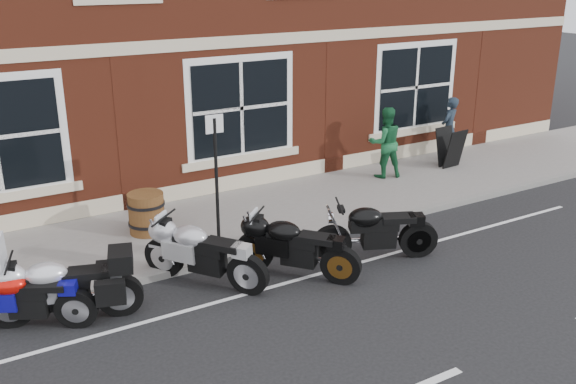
# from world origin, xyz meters

# --- Properties ---
(ground) EXTENTS (80.00, 80.00, 0.00)m
(ground) POSITION_xyz_m (0.00, 0.00, 0.00)
(ground) COLOR black
(ground) RESTS_ON ground
(sidewalk) EXTENTS (30.00, 3.00, 0.12)m
(sidewalk) POSITION_xyz_m (0.00, 3.00, 0.06)
(sidewalk) COLOR slate
(sidewalk) RESTS_ON ground
(kerb) EXTENTS (30.00, 0.16, 0.12)m
(kerb) POSITION_xyz_m (0.00, 1.42, 0.06)
(kerb) COLOR slate
(kerb) RESTS_ON ground
(moto_touring_silver) EXTENTS (2.13, 0.86, 1.45)m
(moto_touring_silver) POSITION_xyz_m (-3.30, 0.86, 0.59)
(moto_touring_silver) COLOR black
(moto_touring_silver) RESTS_ON ground
(moto_sport_red) EXTENTS (1.82, 1.04, 0.90)m
(moto_sport_red) POSITION_xyz_m (-3.79, 0.92, 0.52)
(moto_sport_red) COLOR black
(moto_sport_red) RESTS_ON ground
(moto_sport_black) EXTENTS (1.50, 1.78, 0.99)m
(moto_sport_black) POSITION_xyz_m (0.36, 0.37, 0.57)
(moto_sport_black) COLOR black
(moto_sport_black) RESTS_ON ground
(moto_sport_silver) EXTENTS (1.41, 1.93, 1.02)m
(moto_sport_silver) POSITION_xyz_m (-1.05, 0.89, 0.58)
(moto_sport_silver) COLOR black
(moto_sport_silver) RESTS_ON ground
(moto_naked_black) EXTENTS (2.09, 1.04, 1.00)m
(moto_naked_black) POSITION_xyz_m (1.88, 0.23, 0.58)
(moto_naked_black) COLOR black
(moto_naked_black) RESTS_ON ground
(pedestrian_left) EXTENTS (0.69, 0.58, 1.62)m
(pedestrian_left) POSITION_xyz_m (7.22, 3.93, 0.93)
(pedestrian_left) COLOR #1B2530
(pedestrian_left) RESTS_ON sidewalk
(pedestrian_right) EXTENTS (0.97, 0.85, 1.69)m
(pedestrian_right) POSITION_xyz_m (4.80, 3.54, 0.96)
(pedestrian_right) COLOR #195830
(pedestrian_right) RESTS_ON sidewalk
(a_board_sign) EXTENTS (0.62, 0.45, 0.98)m
(a_board_sign) POSITION_xyz_m (6.73, 3.34, 0.61)
(a_board_sign) COLOR black
(a_board_sign) RESTS_ON sidewalk
(barrel_planter) EXTENTS (0.70, 0.70, 0.78)m
(barrel_planter) POSITION_xyz_m (-1.22, 3.13, 0.51)
(barrel_planter) COLOR #473012
(barrel_planter) RESTS_ON sidewalk
(parking_sign) EXTENTS (0.33, 0.06, 2.34)m
(parking_sign) POSITION_xyz_m (-0.18, 2.20, 1.47)
(parking_sign) COLOR black
(parking_sign) RESTS_ON sidewalk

